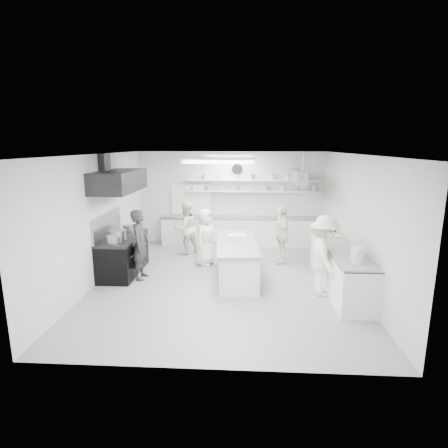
# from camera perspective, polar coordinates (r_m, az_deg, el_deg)

# --- Properties ---
(floor) EXTENTS (6.00, 7.00, 0.02)m
(floor) POSITION_cam_1_polar(r_m,az_deg,el_deg) (8.77, 0.11, -9.07)
(floor) COLOR #A2A2A2
(floor) RESTS_ON ground
(ceiling) EXTENTS (6.00, 7.00, 0.02)m
(ceiling) POSITION_cam_1_polar(r_m,az_deg,el_deg) (8.16, 0.11, 11.06)
(ceiling) COLOR white
(ceiling) RESTS_ON wall_back
(wall_back) EXTENTS (6.00, 0.04, 3.00)m
(wall_back) POSITION_cam_1_polar(r_m,az_deg,el_deg) (11.78, 1.09, 4.12)
(wall_back) COLOR silver
(wall_back) RESTS_ON floor
(wall_front) EXTENTS (6.00, 0.04, 3.00)m
(wall_front) POSITION_cam_1_polar(r_m,az_deg,el_deg) (4.97, -2.24, -7.64)
(wall_front) COLOR silver
(wall_front) RESTS_ON floor
(wall_left) EXTENTS (0.04, 7.00, 3.00)m
(wall_left) POSITION_cam_1_polar(r_m,az_deg,el_deg) (9.02, -19.29, 0.83)
(wall_left) COLOR silver
(wall_left) RESTS_ON floor
(wall_right) EXTENTS (0.04, 7.00, 3.00)m
(wall_right) POSITION_cam_1_polar(r_m,az_deg,el_deg) (8.70, 20.24, 0.35)
(wall_right) COLOR silver
(wall_right) RESTS_ON floor
(stove) EXTENTS (0.80, 1.80, 0.90)m
(stove) POSITION_cam_1_polar(r_m,az_deg,el_deg) (9.49, -15.68, -4.92)
(stove) COLOR black
(stove) RESTS_ON floor
(exhaust_hood) EXTENTS (0.85, 2.00, 0.50)m
(exhaust_hood) POSITION_cam_1_polar(r_m,az_deg,el_deg) (9.12, -16.38, 6.56)
(exhaust_hood) COLOR black
(exhaust_hood) RESTS_ON wall_left
(back_counter) EXTENTS (5.00, 0.60, 0.92)m
(back_counter) POSITION_cam_1_polar(r_m,az_deg,el_deg) (11.68, 2.48, -1.17)
(back_counter) COLOR white
(back_counter) RESTS_ON floor
(shelf_lower) EXTENTS (4.20, 0.26, 0.04)m
(shelf_lower) POSITION_cam_1_polar(r_m,az_deg,el_deg) (11.61, 4.54, 5.20)
(shelf_lower) COLOR white
(shelf_lower) RESTS_ON wall_back
(shelf_upper) EXTENTS (4.20, 0.26, 0.04)m
(shelf_upper) POSITION_cam_1_polar(r_m,az_deg,el_deg) (11.57, 4.57, 6.92)
(shelf_upper) COLOR white
(shelf_upper) RESTS_ON wall_back
(pass_through_window) EXTENTS (1.30, 0.04, 1.00)m
(pass_through_window) POSITION_cam_1_polar(r_m,az_deg,el_deg) (11.89, -5.20, 3.90)
(pass_through_window) COLOR black
(pass_through_window) RESTS_ON wall_back
(wall_clock) EXTENTS (0.32, 0.05, 0.32)m
(wall_clock) POSITION_cam_1_polar(r_m,az_deg,el_deg) (11.64, 2.10, 8.71)
(wall_clock) COLOR silver
(wall_clock) RESTS_ON wall_back
(right_counter) EXTENTS (0.74, 3.30, 0.94)m
(right_counter) POSITION_cam_1_polar(r_m,az_deg,el_deg) (8.68, 17.88, -6.55)
(right_counter) COLOR white
(right_counter) RESTS_ON floor
(pot_rack) EXTENTS (0.30, 1.60, 0.40)m
(pot_rack) POSITION_cam_1_polar(r_m,az_deg,el_deg) (10.70, 11.72, 7.33)
(pot_rack) COLOR #989BA0
(pot_rack) RESTS_ON ceiling
(light_fixture_front) EXTENTS (1.30, 0.25, 0.10)m
(light_fixture_front) POSITION_cam_1_polar(r_m,az_deg,el_deg) (6.37, -0.83, 10.04)
(light_fixture_front) COLOR white
(light_fixture_front) RESTS_ON ceiling
(light_fixture_rear) EXTENTS (1.30, 0.25, 0.10)m
(light_fixture_rear) POSITION_cam_1_polar(r_m,az_deg,el_deg) (9.96, 0.72, 10.91)
(light_fixture_rear) COLOR white
(light_fixture_rear) RESTS_ON ceiling
(prep_island) EXTENTS (1.06, 2.41, 0.87)m
(prep_island) POSITION_cam_1_polar(r_m,az_deg,el_deg) (8.82, 2.01, -5.90)
(prep_island) COLOR white
(prep_island) RESTS_ON floor
(stove_pot) EXTENTS (0.41, 0.41, 0.29)m
(stove_pot) POSITION_cam_1_polar(r_m,az_deg,el_deg) (9.06, -16.51, -1.81)
(stove_pot) COLOR #989BA0
(stove_pot) RESTS_ON stove
(cook_stove) EXTENTS (0.42, 0.63, 1.71)m
(cook_stove) POSITION_cam_1_polar(r_m,az_deg,el_deg) (8.90, -13.12, -3.22)
(cook_stove) COLOR #2B2B30
(cook_stove) RESTS_ON floor
(cook_back) EXTENTS (0.98, 0.95, 1.59)m
(cook_back) POSITION_cam_1_polar(r_m,az_deg,el_deg) (10.73, -6.08, -0.61)
(cook_back) COLOR white
(cook_back) RESTS_ON floor
(cook_island_left) EXTENTS (0.76, 0.89, 1.55)m
(cook_island_left) POSITION_cam_1_polar(r_m,az_deg,el_deg) (9.72, -2.97, -2.07)
(cook_island_left) COLOR white
(cook_island_left) RESTS_ON floor
(cook_island_right) EXTENTS (0.54, 0.99, 1.60)m
(cook_island_right) POSITION_cam_1_polar(r_m,az_deg,el_deg) (9.97, 9.08, -1.69)
(cook_island_right) COLOR white
(cook_island_right) RESTS_ON floor
(cook_right) EXTENTS (0.73, 1.18, 1.76)m
(cook_right) POSITION_cam_1_polar(r_m,az_deg,el_deg) (8.04, 15.60, -4.86)
(cook_right) COLOR white
(cook_right) RESTS_ON floor
(bowl_island_a) EXTENTS (0.31, 0.31, 0.06)m
(bowl_island_a) POSITION_cam_1_polar(r_m,az_deg,el_deg) (8.77, 1.53, -2.84)
(bowl_island_a) COLOR #989BA0
(bowl_island_a) RESTS_ON prep_island
(bowl_island_b) EXTENTS (0.22, 0.22, 0.06)m
(bowl_island_b) POSITION_cam_1_polar(r_m,az_deg,el_deg) (8.03, 3.58, -4.32)
(bowl_island_b) COLOR white
(bowl_island_b) RESTS_ON prep_island
(bowl_right) EXTENTS (0.29, 0.29, 0.06)m
(bowl_right) POSITION_cam_1_polar(r_m,az_deg,el_deg) (9.37, 17.59, -1.97)
(bowl_right) COLOR white
(bowl_right) RESTS_ON right_counter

